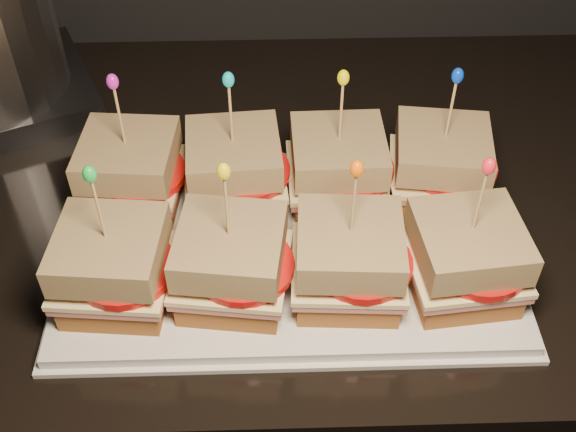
{
  "coord_description": "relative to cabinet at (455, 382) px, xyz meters",
  "views": [
    {
      "loc": [
        -1.07,
        1.05,
        1.45
      ],
      "look_at": [
        -1.05,
        1.57,
        0.93
      ],
      "focal_mm": 45.0,
      "sensor_mm": 36.0,
      "label": 1
    }
  ],
  "objects": [
    {
      "name": "cabinet",
      "position": [
        0.0,
        0.0,
        0.0
      ],
      "size": [
        2.67,
        0.61,
        0.84
      ],
      "primitive_type": "cube",
      "color": "black",
      "rests_on": "ground"
    },
    {
      "name": "granite_slab",
      "position": [
        -0.0,
        0.0,
        0.44
      ],
      "size": [
        2.71,
        0.65,
        0.04
      ],
      "primitive_type": "cube",
      "color": "black",
      "rests_on": "cabinet"
    },
    {
      "name": "platter",
      "position": [
        -0.28,
        -0.12,
        0.46
      ],
      "size": [
        0.46,
        0.29,
        0.02
      ],
      "primitive_type": "cube",
      "color": "white",
      "rests_on": "granite_slab"
    },
    {
      "name": "platter_rim",
      "position": [
        -0.28,
        -0.12,
        0.46
      ],
      "size": [
        0.48,
        0.3,
        0.01
      ],
      "primitive_type": "cube",
      "color": "white",
      "rests_on": "granite_slab"
    },
    {
      "name": "sandwich_0_bread_bot",
      "position": [
        -0.44,
        -0.05,
        0.49
      ],
      "size": [
        0.1,
        0.1,
        0.03
      ],
      "primitive_type": "cube",
      "rotation": [
        0.0,
        0.0,
        -0.09
      ],
      "color": "brown",
      "rests_on": "platter"
    },
    {
      "name": "sandwich_0_ham",
      "position": [
        -0.44,
        -0.05,
        0.5
      ],
      "size": [
        0.11,
        0.11,
        0.01
      ],
      "primitive_type": "cube",
      "rotation": [
        0.0,
        0.0,
        -0.09
      ],
      "color": "#C25C56",
      "rests_on": "sandwich_0_bread_bot"
    },
    {
      "name": "sandwich_0_cheese",
      "position": [
        -0.44,
        -0.05,
        0.51
      ],
      "size": [
        0.12,
        0.11,
        0.01
      ],
      "primitive_type": "cube",
      "rotation": [
        0.0,
        0.0,
        -0.09
      ],
      "color": "#FFE8A1",
      "rests_on": "sandwich_0_ham"
    },
    {
      "name": "sandwich_0_tomato",
      "position": [
        -0.43,
        -0.06,
        0.52
      ],
      "size": [
        0.1,
        0.1,
        0.01
      ],
      "primitive_type": "cylinder",
      "color": "red",
      "rests_on": "sandwich_0_cheese"
    },
    {
      "name": "sandwich_0_bread_top",
      "position": [
        -0.44,
        -0.05,
        0.54
      ],
      "size": [
        0.11,
        0.11,
        0.03
      ],
      "primitive_type": "cube",
      "rotation": [
        0.0,
        0.0,
        -0.09
      ],
      "color": "#502F10",
      "rests_on": "sandwich_0_tomato"
    },
    {
      "name": "sandwich_0_pick",
      "position": [
        -0.44,
        -0.05,
        0.59
      ],
      "size": [
        0.0,
        0.0,
        0.09
      ],
      "primitive_type": "cylinder",
      "color": "tan",
      "rests_on": "sandwich_0_bread_top"
    },
    {
      "name": "sandwich_0_frill",
      "position": [
        -0.44,
        -0.05,
        0.63
      ],
      "size": [
        0.01,
        0.01,
        0.02
      ],
      "primitive_type": "ellipsoid",
      "color": "#C61DAC",
      "rests_on": "sandwich_0_pick"
    },
    {
      "name": "sandwich_1_bread_bot",
      "position": [
        -0.33,
        -0.05,
        0.49
      ],
      "size": [
        0.1,
        0.1,
        0.03
      ],
      "primitive_type": "cube",
      "rotation": [
        0.0,
        0.0,
        0.07
      ],
      "color": "brown",
      "rests_on": "platter"
    },
    {
      "name": "sandwich_1_ham",
      "position": [
        -0.33,
        -0.05,
        0.5
      ],
      "size": [
        0.11,
        0.11,
        0.01
      ],
      "primitive_type": "cube",
      "rotation": [
        0.0,
        0.0,
        0.07
      ],
      "color": "#C25C56",
      "rests_on": "sandwich_1_bread_bot"
    },
    {
      "name": "sandwich_1_cheese",
      "position": [
        -0.33,
        -0.05,
        0.51
      ],
      "size": [
        0.11,
        0.11,
        0.01
      ],
      "primitive_type": "cube",
      "rotation": [
        0.0,
        0.0,
        0.07
      ],
      "color": "#FFE8A1",
      "rests_on": "sandwich_1_ham"
    },
    {
      "name": "sandwich_1_tomato",
      "position": [
        -0.32,
        -0.06,
        0.52
      ],
      "size": [
        0.1,
        0.1,
        0.01
      ],
      "primitive_type": "cylinder",
      "color": "red",
      "rests_on": "sandwich_1_cheese"
    },
    {
      "name": "sandwich_1_bread_top",
      "position": [
        -0.33,
        -0.05,
        0.54
      ],
      "size": [
        0.1,
        0.1,
        0.03
      ],
      "primitive_type": "cube",
      "rotation": [
        0.0,
        0.0,
        0.07
      ],
      "color": "#502F10",
      "rests_on": "sandwich_1_tomato"
    },
    {
      "name": "sandwich_1_pick",
      "position": [
        -0.33,
        -0.05,
        0.59
      ],
      "size": [
        0.0,
        0.0,
        0.09
      ],
      "primitive_type": "cylinder",
      "color": "tan",
      "rests_on": "sandwich_1_bread_top"
    },
    {
      "name": "sandwich_1_frill",
      "position": [
        -0.33,
        -0.05,
        0.63
      ],
      "size": [
        0.01,
        0.01,
        0.02
      ],
      "primitive_type": "ellipsoid",
      "color": "#0EB3BC",
      "rests_on": "sandwich_1_pick"
    },
    {
      "name": "sandwich_2_bread_bot",
      "position": [
        -0.22,
        -0.05,
        0.49
      ],
      "size": [
        0.1,
        0.1,
        0.03
      ],
      "primitive_type": "cube",
      "rotation": [
        0.0,
        0.0,
        0.02
      ],
      "color": "brown",
      "rests_on": "platter"
    },
    {
      "name": "sandwich_2_ham",
      "position": [
        -0.22,
        -0.05,
        0.5
      ],
      "size": [
        0.11,
        0.1,
        0.01
      ],
      "primitive_type": "cube",
      "rotation": [
        0.0,
        0.0,
        0.02
      ],
      "color": "#C25C56",
      "rests_on": "sandwich_2_bread_bot"
    },
    {
      "name": "sandwich_2_cheese",
      "position": [
        -0.22,
        -0.05,
        0.51
      ],
      "size": [
        0.11,
        0.11,
        0.01
      ],
      "primitive_type": "cube",
      "rotation": [
        0.0,
        0.0,
        0.02
      ],
      "color": "#FFE8A1",
      "rests_on": "sandwich_2_ham"
    },
    {
      "name": "sandwich_2_tomato",
      "position": [
        -0.21,
        -0.06,
        0.52
      ],
      "size": [
        0.1,
        0.1,
        0.01
      ],
      "primitive_type": "cylinder",
      "color": "red",
      "rests_on": "sandwich_2_cheese"
    },
    {
      "name": "sandwich_2_bread_top",
      "position": [
        -0.22,
        -0.05,
        0.54
      ],
      "size": [
        0.1,
        0.1,
        0.03
      ],
      "primitive_type": "cube",
      "rotation": [
        0.0,
        0.0,
        0.02
      ],
      "color": "#502F10",
      "rests_on": "sandwich_2_tomato"
    },
    {
      "name": "sandwich_2_pick",
      "position": [
        -0.22,
        -0.05,
        0.59
      ],
      "size": [
        0.0,
        0.0,
        0.09
      ],
      "primitive_type": "cylinder",
      "color": "tan",
      "rests_on": "sandwich_2_bread_top"
    },
    {
      "name": "sandwich_2_frill",
      "position": [
        -0.22,
        -0.05,
        0.63
      ],
      "size": [
        0.01,
        0.01,
        0.02
      ],
      "primitive_type": "ellipsoid",
      "color": "#EDDE04",
      "rests_on": "sandwich_2_pick"
    },
    {
      "name": "sandwich_3_bread_bot",
      "position": [
        -0.11,
        -0.05,
        0.49
      ],
      "size": [
        0.11,
        0.11,
        0.03
      ],
      "primitive_type": "cube",
      "rotation": [
        0.0,
        0.0,
        -0.14
      ],
      "color": "brown",
      "rests_on": "platter"
    },
    {
      "name": "sandwich_3_ham",
      "position": [
        -0.11,
        -0.05,
        0.5
      ],
      "size": [
        0.12,
        0.11,
        0.01
      ],
      "primitive_type": "cube",
      "rotation": [
        0.0,
        0.0,
        -0.14
      ],
      "color": "#C25C56",
      "rests_on": "sandwich_3_bread_bot"
    },
    {
      "name": "sandwich_3_cheese",
      "position": [
        -0.11,
        -0.05,
        0.51
      ],
      "size": [
        0.12,
        0.12,
        0.01
      ],
      "primitive_type": "cube",
      "rotation": [
        0.0,
        0.0,
        -0.14
      ],
      "color": "#FFE8A1",
      "rests_on": "sandwich_3_ham"
    },
    {
      "name": "sandwich_3_tomato",
      "position": [
        -0.1,
        -0.06,
        0.52
      ],
      "size": [
        0.1,
        0.1,
        0.01
      ],
      "primitive_type": "cylinder",
      "color": "red",
      "rests_on": "sandwich_3_cheese"
    },
    {
      "name": "sandwich_3_bread_top",
      "position": [
        -0.11,
        -0.05,
        0.54
      ],
      "size": [
        0.11,
        0.11,
        0.03
      ],
      "primitive_type": "cube",
      "rotation": [
        0.0,
        0.0,
        -0.14
      ],
      "color": "#502F10",
      "rests_on": "sandwich_3_tomato"
    },
    {
      "name": "sandwich_3_pick",
      "position": [
        -0.11,
        -0.05,
        0.59
      ],
      "size": [
        0.0,
        0.0,
        0.09
      ],
      "primitive_type": "cylinder",
      "color": "tan",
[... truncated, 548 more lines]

